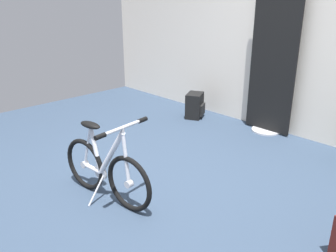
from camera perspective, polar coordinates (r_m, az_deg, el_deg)
name	(u,v)px	position (r m, az deg, el deg)	size (l,w,h in m)	color
ground_plane	(161,193)	(3.16, -1.12, -10.68)	(6.49, 6.49, 0.00)	#2D3D51
back_wall	(298,18)	(4.45, 20.27, 16.00)	(6.49, 0.10, 2.75)	silver
floor_banner_stand	(272,72)	(4.46, 16.42, 8.37)	(0.60, 0.36, 1.69)	#B7B7BC
folding_bike_foreground	(105,168)	(2.99, -10.08, -6.76)	(1.01, 0.53, 0.72)	black
handbag_on_floor	(195,106)	(4.96, 4.36, 3.31)	(0.32, 0.35, 0.35)	black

